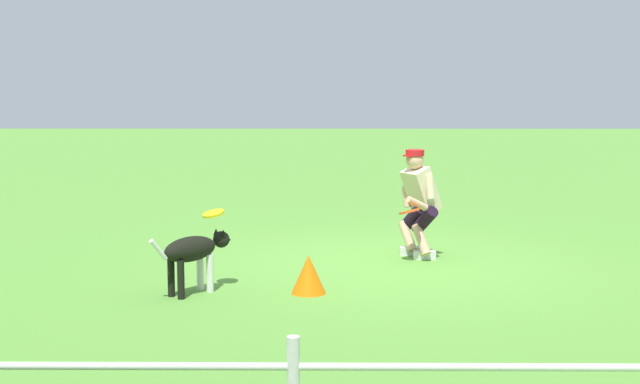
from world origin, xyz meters
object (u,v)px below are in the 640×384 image
training_cone (309,274)px  dog (194,251)px  frisbee_flying (213,213)px  frisbee_held (409,211)px  person (418,200)px

training_cone → dog: bearing=0.5°
frisbee_flying → dog: bearing=43.0°
dog → frisbee_flying: bearing=-5.9°
frisbee_flying → frisbee_held: (-2.08, -1.26, -0.17)m
person → frisbee_flying: (2.23, 1.62, 0.08)m
dog → frisbee_held: size_ratio=3.35×
person → dog: size_ratio=1.58×
frisbee_held → dog: bearing=32.2°
person → frisbee_held: bearing=38.4°
person → frisbee_flying: size_ratio=5.80×
frisbee_flying → frisbee_held: frisbee_flying is taller
dog → frisbee_flying: 0.43m
person → frisbee_held: person is taller
dog → training_cone: bearing=-48.4°
person → frisbee_held: 0.40m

